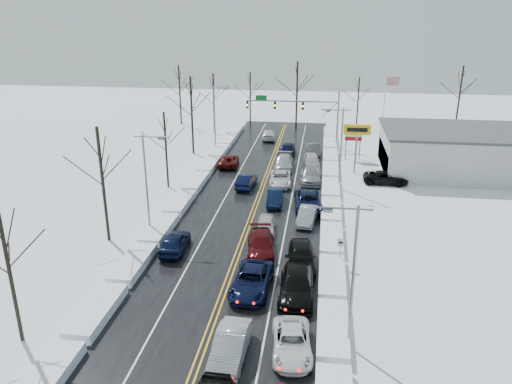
# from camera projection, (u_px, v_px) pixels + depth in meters

# --- Properties ---
(ground) EXTENTS (160.00, 160.00, 0.00)m
(ground) POSITION_uv_depth(u_px,v_px,m) (250.00, 220.00, 47.37)
(ground) COLOR white
(ground) RESTS_ON ground
(road_surface) EXTENTS (14.00, 84.00, 0.01)m
(road_surface) POSITION_uv_depth(u_px,v_px,m) (253.00, 212.00, 49.23)
(road_surface) COLOR black
(road_surface) RESTS_ON ground
(snow_bank_left) EXTENTS (1.91, 72.00, 0.69)m
(snow_bank_left) POSITION_uv_depth(u_px,v_px,m) (179.00, 208.00, 50.19)
(snow_bank_left) COLOR white
(snow_bank_left) RESTS_ON ground
(snow_bank_right) EXTENTS (1.91, 72.00, 0.69)m
(snow_bank_right) POSITION_uv_depth(u_px,v_px,m) (331.00, 216.00, 48.27)
(snow_bank_right) COLOR white
(snow_bank_right) RESTS_ON ground
(traffic_signal_mast) EXTENTS (13.28, 0.39, 8.00)m
(traffic_signal_mast) POSITION_uv_depth(u_px,v_px,m) (302.00, 109.00, 71.09)
(traffic_signal_mast) COLOR slate
(traffic_signal_mast) RESTS_ON ground
(tires_plus_sign) EXTENTS (3.20, 0.34, 6.00)m
(tires_plus_sign) POSITION_uv_depth(u_px,v_px,m) (357.00, 133.00, 59.20)
(tires_plus_sign) COLOR slate
(tires_plus_sign) RESTS_ON ground
(used_vehicles_sign) EXTENTS (2.20, 0.22, 4.65)m
(used_vehicles_sign) POSITION_uv_depth(u_px,v_px,m) (354.00, 135.00, 65.37)
(used_vehicles_sign) COLOR slate
(used_vehicles_sign) RESTS_ON ground
(speed_limit_sign) EXTENTS (0.55, 0.09, 2.35)m
(speed_limit_sign) POSITION_uv_depth(u_px,v_px,m) (340.00, 247.00, 38.33)
(speed_limit_sign) COLOR slate
(speed_limit_sign) RESTS_ON ground
(flagpole) EXTENTS (1.87, 1.20, 10.00)m
(flagpole) POSITION_uv_depth(u_px,v_px,m) (385.00, 105.00, 71.32)
(flagpole) COLOR silver
(flagpole) RESTS_ON ground
(dealership_building) EXTENTS (20.40, 12.40, 5.30)m
(dealership_building) POSITION_uv_depth(u_px,v_px,m) (468.00, 152.00, 60.17)
(dealership_building) COLOR beige
(dealership_building) RESTS_ON ground
(streetlight_se) EXTENTS (3.20, 0.25, 9.00)m
(streetlight_se) POSITION_uv_depth(u_px,v_px,m) (350.00, 267.00, 27.75)
(streetlight_se) COLOR slate
(streetlight_se) RESTS_ON ground
(streetlight_ne) EXTENTS (3.20, 0.25, 9.00)m
(streetlight_ne) POSITION_uv_depth(u_px,v_px,m) (339.00, 142.00, 53.80)
(streetlight_ne) COLOR slate
(streetlight_ne) RESTS_ON ground
(streetlight_sw) EXTENTS (3.20, 0.25, 9.00)m
(streetlight_sw) POSITION_uv_depth(u_px,v_px,m) (148.00, 176.00, 42.87)
(streetlight_sw) COLOR slate
(streetlight_sw) RESTS_ON ground
(streetlight_nw) EXTENTS (3.20, 0.25, 9.00)m
(streetlight_nw) POSITION_uv_depth(u_px,v_px,m) (216.00, 113.00, 68.91)
(streetlight_nw) COLOR slate
(streetlight_nw) RESTS_ON ground
(tree_left_a) EXTENTS (3.60, 3.60, 9.00)m
(tree_left_a) POSITION_uv_depth(u_px,v_px,m) (5.00, 246.00, 27.99)
(tree_left_a) COLOR #2D231C
(tree_left_a) RESTS_ON ground
(tree_left_b) EXTENTS (4.00, 4.00, 10.00)m
(tree_left_b) POSITION_uv_depth(u_px,v_px,m) (101.00, 163.00, 40.83)
(tree_left_b) COLOR #2D231C
(tree_left_b) RESTS_ON ground
(tree_left_c) EXTENTS (3.40, 3.40, 8.50)m
(tree_left_c) POSITION_uv_depth(u_px,v_px,m) (165.00, 135.00, 54.09)
(tree_left_c) COLOR #2D231C
(tree_left_c) RESTS_ON ground
(tree_left_d) EXTENTS (4.20, 4.20, 10.50)m
(tree_left_d) POSITION_uv_depth(u_px,v_px,m) (191.00, 100.00, 66.72)
(tree_left_d) COLOR #2D231C
(tree_left_d) RESTS_ON ground
(tree_left_e) EXTENTS (3.80, 3.80, 9.50)m
(tree_left_e) POSITION_uv_depth(u_px,v_px,m) (213.00, 92.00, 78.07)
(tree_left_e) COLOR #2D231C
(tree_left_e) RESTS_ON ground
(tree_far_a) EXTENTS (4.00, 4.00, 10.00)m
(tree_far_a) POSITION_uv_depth(u_px,v_px,m) (179.00, 83.00, 84.44)
(tree_far_a) COLOR #2D231C
(tree_far_a) RESTS_ON ground
(tree_far_b) EXTENTS (3.60, 3.60, 9.00)m
(tree_far_b) POSITION_uv_depth(u_px,v_px,m) (250.00, 88.00, 84.10)
(tree_far_b) COLOR #2D231C
(tree_far_b) RESTS_ON ground
(tree_far_c) EXTENTS (4.40, 4.40, 11.00)m
(tree_far_c) POSITION_uv_depth(u_px,v_px,m) (297.00, 82.00, 80.75)
(tree_far_c) COLOR #2D231C
(tree_far_c) RESTS_ON ground
(tree_far_d) EXTENTS (3.40, 3.40, 8.50)m
(tree_far_d) POSITION_uv_depth(u_px,v_px,m) (359.00, 93.00, 81.48)
(tree_far_d) COLOR #2D231C
(tree_far_d) RESTS_ON ground
(tree_far_e) EXTENTS (4.20, 4.20, 10.50)m
(tree_far_e) POSITION_uv_depth(u_px,v_px,m) (461.00, 86.00, 79.45)
(tree_far_e) COLOR #2D231C
(tree_far_e) RESTS_ON ground
(queued_car_1) EXTENTS (1.88, 5.02, 1.64)m
(queued_car_1) POSITION_uv_depth(u_px,v_px,m) (230.00, 358.00, 28.56)
(queued_car_1) COLOR #9FA1A7
(queued_car_1) RESTS_ON ground
(queued_car_2) EXTENTS (2.84, 5.73, 1.56)m
(queued_car_2) POSITION_uv_depth(u_px,v_px,m) (252.00, 290.00, 35.50)
(queued_car_2) COLOR black
(queued_car_2) RESTS_ON ground
(queued_car_3) EXTENTS (2.87, 5.60, 1.56)m
(queued_car_3) POSITION_uv_depth(u_px,v_px,m) (261.00, 253.00, 40.92)
(queued_car_3) COLOR #43090C
(queued_car_3) RESTS_ON ground
(queued_car_4) EXTENTS (1.90, 4.06, 1.34)m
(queued_car_4) POSITION_uv_depth(u_px,v_px,m) (266.00, 232.00, 44.82)
(queued_car_4) COLOR silver
(queued_car_4) RESTS_ON ground
(queued_car_5) EXTENTS (1.74, 4.51, 1.47)m
(queued_car_5) POSITION_uv_depth(u_px,v_px,m) (275.00, 204.00, 51.28)
(queued_car_5) COLOR black
(queued_car_5) RESTS_ON ground
(queued_car_6) EXTENTS (2.77, 5.37, 1.45)m
(queued_car_6) POSITION_uv_depth(u_px,v_px,m) (280.00, 184.00, 56.93)
(queued_car_6) COLOR silver
(queued_car_6) RESTS_ON ground
(queued_car_7) EXTENTS (2.44, 5.55, 1.58)m
(queued_car_7) POSITION_uv_depth(u_px,v_px,m) (284.00, 168.00, 62.67)
(queued_car_7) COLOR #ACB0B5
(queued_car_7) RESTS_ON ground
(queued_car_8) EXTENTS (2.33, 5.08, 1.69)m
(queued_car_8) POSITION_uv_depth(u_px,v_px,m) (286.00, 156.00, 67.97)
(queued_car_8) COLOR black
(queued_car_8) RESTS_ON ground
(queued_car_10) EXTENTS (2.73, 5.05, 1.35)m
(queued_car_10) POSITION_uv_depth(u_px,v_px,m) (292.00, 352.00, 29.08)
(queued_car_10) COLOR white
(queued_car_10) RESTS_ON ground
(queued_car_11) EXTENTS (2.51, 5.97, 1.72)m
(queued_car_11) POSITION_uv_depth(u_px,v_px,m) (296.00, 296.00, 34.82)
(queued_car_11) COLOR black
(queued_car_11) RESTS_ON ground
(queued_car_12) EXTENTS (2.54, 5.22, 1.72)m
(queued_car_12) POSITION_uv_depth(u_px,v_px,m) (301.00, 266.00, 38.88)
(queued_car_12) COLOR black
(queued_car_12) RESTS_ON ground
(queued_car_13) EXTENTS (2.03, 4.53, 1.44)m
(queued_car_13) POSITION_uv_depth(u_px,v_px,m) (307.00, 222.00, 46.78)
(queued_car_13) COLOR #979A9E
(queued_car_13) RESTS_ON ground
(queued_car_14) EXTENTS (3.20, 5.97, 1.60)m
(queued_car_14) POSITION_uv_depth(u_px,v_px,m) (308.00, 209.00, 50.02)
(queued_car_14) COLOR black
(queued_car_14) RESTS_ON ground
(queued_car_15) EXTENTS (2.27, 5.55, 1.61)m
(queued_car_15) POSITION_uv_depth(u_px,v_px,m) (311.00, 181.00, 58.00)
(queued_car_15) COLOR gray
(queued_car_15) RESTS_ON ground
(queued_car_16) EXTENTS (2.35, 4.85, 1.60)m
(queued_car_16) POSITION_uv_depth(u_px,v_px,m) (311.00, 166.00, 63.61)
(queued_car_16) COLOR silver
(queued_car_16) RESTS_ON ground
(queued_car_17) EXTENTS (2.19, 4.71, 1.50)m
(queued_car_17) POSITION_uv_depth(u_px,v_px,m) (314.00, 155.00, 68.47)
(queued_car_17) COLOR #424548
(queued_car_17) RESTS_ON ground
(oncoming_car_0) EXTENTS (2.00, 4.70, 1.51)m
(oncoming_car_0) POSITION_uv_depth(u_px,v_px,m) (247.00, 187.00, 56.14)
(oncoming_car_0) COLOR black
(oncoming_car_0) RESTS_ON ground
(oncoming_car_1) EXTENTS (2.78, 5.22, 1.40)m
(oncoming_car_1) POSITION_uv_depth(u_px,v_px,m) (229.00, 166.00, 63.74)
(oncoming_car_1) COLOR #520E0B
(oncoming_car_1) RESTS_ON ground
(oncoming_car_2) EXTENTS (2.48, 5.19, 1.46)m
(oncoming_car_2) POSITION_uv_depth(u_px,v_px,m) (269.00, 139.00, 76.84)
(oncoming_car_2) COLOR silver
(oncoming_car_2) RESTS_ON ground
(oncoming_car_3) EXTENTS (2.04, 4.73, 1.59)m
(oncoming_car_3) POSITION_uv_depth(u_px,v_px,m) (175.00, 251.00, 41.33)
(oncoming_car_3) COLOR black
(oncoming_car_3) RESTS_ON ground
(parked_car_0) EXTENTS (5.27, 2.70, 1.43)m
(parked_car_0) POSITION_uv_depth(u_px,v_px,m) (385.00, 184.00, 57.21)
(parked_car_0) COLOR black
(parked_car_0) RESTS_ON ground
(parked_car_1) EXTENTS (2.56, 5.11, 1.42)m
(parked_car_1) POSITION_uv_depth(u_px,v_px,m) (410.00, 176.00, 59.95)
(parked_car_1) COLOR black
(parked_car_1) RESTS_ON ground
(parked_car_2) EXTENTS (1.93, 4.16, 1.38)m
(parked_car_2) POSITION_uv_depth(u_px,v_px,m) (387.00, 164.00, 64.61)
(parked_car_2) COLOR black
(parked_car_2) RESTS_ON ground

